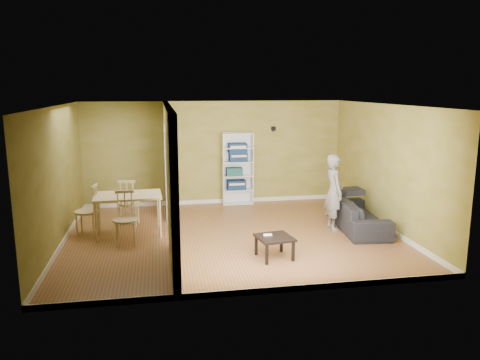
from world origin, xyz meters
name	(u,v)px	position (x,y,z in m)	size (l,w,h in m)	color
room_shell	(232,172)	(0.00, 0.00, 1.30)	(6.50, 6.50, 6.50)	#9F5B3C
partition	(170,174)	(-1.20, 0.00, 1.30)	(0.22, 5.50, 2.60)	tan
wall_speaker	(273,129)	(1.50, 2.69, 1.90)	(0.10, 0.10, 0.10)	black
sofa	(358,210)	(2.70, 0.05, 0.40)	(0.90, 2.10, 0.80)	#323233
person	(334,186)	(2.16, 0.10, 0.94)	(0.53, 0.68, 1.87)	slate
bookshelf	(237,169)	(0.55, 2.60, 0.91)	(0.77, 0.34, 1.83)	white
paper_box_navy_a	(236,185)	(0.51, 2.56, 0.51)	(0.46, 0.30, 0.24)	navy
paper_box_teal	(234,172)	(0.46, 2.56, 0.85)	(0.40, 0.26, 0.20)	#2A8774
paper_box_navy_b	(238,157)	(0.56, 2.56, 1.22)	(0.45, 0.29, 0.23)	#211D4A
paper_box_navy_c	(237,147)	(0.54, 2.56, 1.45)	(0.46, 0.30, 0.24)	navy
coffee_table	(274,240)	(0.54, -1.35, 0.33)	(0.59, 0.59, 0.39)	black
game_controller	(268,235)	(0.43, -1.28, 0.41)	(0.15, 0.04, 0.03)	white
dining_table	(128,199)	(-2.04, 0.47, 0.74)	(1.32, 0.88, 0.82)	tan
chair_left	(87,210)	(-2.86, 0.55, 0.52)	(0.48, 0.48, 1.04)	#D7BE7F
chair_near	(125,218)	(-2.06, -0.16, 0.51)	(0.47, 0.47, 1.02)	#CDB47F
chair_far	(129,202)	(-2.07, 1.12, 0.51)	(0.47, 0.47, 1.03)	tan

